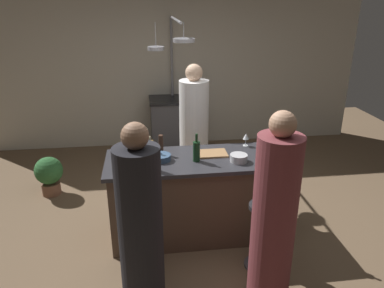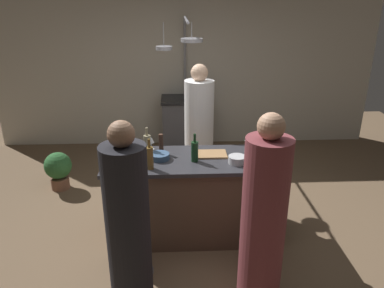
{
  "view_description": "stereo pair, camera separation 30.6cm",
  "coord_description": "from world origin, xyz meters",
  "px_view_note": "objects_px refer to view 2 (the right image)",
  "views": [
    {
      "loc": [
        -0.47,
        -3.44,
        2.44
      ],
      "look_at": [
        0.0,
        0.15,
        1.0
      ],
      "focal_mm": 34.71,
      "sensor_mm": 36.0,
      "label": 1
    },
    {
      "loc": [
        -0.16,
        -3.46,
        2.44
      ],
      "look_at": [
        0.0,
        0.15,
        1.0
      ],
      "focal_mm": 34.71,
      "sensor_mm": 36.0,
      "label": 2
    }
  ],
  "objects_px": {
    "wine_bottle_white": "(147,145)",
    "wine_glass_near_left_guest": "(248,139)",
    "bar_stool_right": "(255,236)",
    "chef": "(199,137)",
    "mixing_bowl_steel": "(237,160)",
    "potted_plant": "(58,168)",
    "wine_glass_by_chef": "(129,146)",
    "mixing_bowl_blue": "(160,156)",
    "pepper_mill": "(161,144)",
    "bar_stool_left": "(137,240)",
    "guest_right": "(263,223)",
    "wine_bottle_green": "(272,155)",
    "wine_bottle_red": "(195,151)",
    "cutting_board": "(211,154)",
    "stove_range": "(186,124)",
    "guest_left": "(128,228)",
    "wine_bottle_amber": "(150,157)",
    "wine_glass_near_right_guest": "(151,141)"
  },
  "relations": [
    {
      "from": "wine_bottle_white",
      "to": "wine_glass_near_left_guest",
      "type": "distance_m",
      "value": 1.09
    },
    {
      "from": "bar_stool_right",
      "to": "chef",
      "type": "bearing_deg",
      "value": 105.9
    },
    {
      "from": "wine_bottle_white",
      "to": "mixing_bowl_steel",
      "type": "xyz_separation_m",
      "value": [
        0.9,
        -0.25,
        -0.08
      ]
    },
    {
      "from": "potted_plant",
      "to": "wine_glass_by_chef",
      "type": "bearing_deg",
      "value": -42.15
    },
    {
      "from": "potted_plant",
      "to": "mixing_bowl_steel",
      "type": "height_order",
      "value": "mixing_bowl_steel"
    },
    {
      "from": "wine_bottle_white",
      "to": "bar_stool_right",
      "type": "bearing_deg",
      "value": -35.87
    },
    {
      "from": "mixing_bowl_blue",
      "to": "wine_glass_by_chef",
      "type": "bearing_deg",
      "value": 159.52
    },
    {
      "from": "pepper_mill",
      "to": "bar_stool_left",
      "type": "bearing_deg",
      "value": -105.4
    },
    {
      "from": "guest_right",
      "to": "wine_bottle_green",
      "type": "bearing_deg",
      "value": 72.58
    },
    {
      "from": "wine_bottle_red",
      "to": "wine_bottle_white",
      "type": "distance_m",
      "value": 0.52
    },
    {
      "from": "cutting_board",
      "to": "wine_glass_near_left_guest",
      "type": "height_order",
      "value": "wine_glass_near_left_guest"
    },
    {
      "from": "stove_range",
      "to": "guest_right",
      "type": "xyz_separation_m",
      "value": [
        0.51,
        -3.46,
        0.33
      ]
    },
    {
      "from": "bar_stool_left",
      "to": "chef",
      "type": "bearing_deg",
      "value": 66.4
    },
    {
      "from": "wine_glass_near_left_guest",
      "to": "chef",
      "type": "bearing_deg",
      "value": 128.23
    },
    {
      "from": "chef",
      "to": "wine_bottle_white",
      "type": "bearing_deg",
      "value": -127.03
    },
    {
      "from": "guest_left",
      "to": "wine_bottle_amber",
      "type": "distance_m",
      "value": 0.84
    },
    {
      "from": "wine_bottle_white",
      "to": "guest_right",
      "type": "bearing_deg",
      "value": -49.06
    },
    {
      "from": "wine_bottle_red",
      "to": "wine_bottle_green",
      "type": "bearing_deg",
      "value": -10.62
    },
    {
      "from": "pepper_mill",
      "to": "wine_bottle_amber",
      "type": "bearing_deg",
      "value": -104.0
    },
    {
      "from": "guest_left",
      "to": "wine_glass_near_left_guest",
      "type": "height_order",
      "value": "guest_left"
    },
    {
      "from": "stove_range",
      "to": "bar_stool_right",
      "type": "xyz_separation_m",
      "value": [
        0.55,
        -3.07,
        -0.07
      ]
    },
    {
      "from": "stove_range",
      "to": "guest_right",
      "type": "relative_size",
      "value": 0.53
    },
    {
      "from": "cutting_board",
      "to": "wine_bottle_red",
      "type": "relative_size",
      "value": 1.1
    },
    {
      "from": "stove_range",
      "to": "wine_bottle_white",
      "type": "xyz_separation_m",
      "value": [
        -0.47,
        -2.33,
        0.57
      ]
    },
    {
      "from": "wine_bottle_green",
      "to": "wine_glass_near_left_guest",
      "type": "relative_size",
      "value": 2.07
    },
    {
      "from": "pepper_mill",
      "to": "mixing_bowl_steel",
      "type": "height_order",
      "value": "pepper_mill"
    },
    {
      "from": "mixing_bowl_steel",
      "to": "wine_glass_by_chef",
      "type": "bearing_deg",
      "value": 166.86
    },
    {
      "from": "stove_range",
      "to": "potted_plant",
      "type": "bearing_deg",
      "value": -142.69
    },
    {
      "from": "cutting_board",
      "to": "wine_bottle_white",
      "type": "xyz_separation_m",
      "value": [
        -0.66,
        0.03,
        0.11
      ]
    },
    {
      "from": "wine_bottle_amber",
      "to": "wine_bottle_white",
      "type": "bearing_deg",
      "value": 97.61
    },
    {
      "from": "chef",
      "to": "wine_glass_by_chef",
      "type": "xyz_separation_m",
      "value": [
        -0.78,
        -0.77,
        0.21
      ]
    },
    {
      "from": "bar_stool_left",
      "to": "wine_glass_near_right_guest",
      "type": "relative_size",
      "value": 4.66
    },
    {
      "from": "stove_range",
      "to": "wine_glass_near_left_guest",
      "type": "distance_m",
      "value": 2.33
    },
    {
      "from": "cutting_board",
      "to": "pepper_mill",
      "type": "xyz_separation_m",
      "value": [
        -0.52,
        0.08,
        0.1
      ]
    },
    {
      "from": "potted_plant",
      "to": "wine_bottle_red",
      "type": "xyz_separation_m",
      "value": [
        1.77,
        -1.18,
        0.71
      ]
    },
    {
      "from": "pepper_mill",
      "to": "wine_glass_near_right_guest",
      "type": "relative_size",
      "value": 1.44
    },
    {
      "from": "mixing_bowl_steel",
      "to": "bar_stool_right",
      "type": "bearing_deg",
      "value": -76.42
    },
    {
      "from": "wine_glass_near_left_guest",
      "to": "bar_stool_left",
      "type": "bearing_deg",
      "value": -142.43
    },
    {
      "from": "stove_range",
      "to": "bar_stool_right",
      "type": "relative_size",
      "value": 1.31
    },
    {
      "from": "cutting_board",
      "to": "wine_bottle_green",
      "type": "distance_m",
      "value": 0.64
    },
    {
      "from": "wine_bottle_red",
      "to": "mixing_bowl_blue",
      "type": "xyz_separation_m",
      "value": [
        -0.35,
        0.07,
        -0.08
      ]
    },
    {
      "from": "potted_plant",
      "to": "wine_glass_by_chef",
      "type": "xyz_separation_m",
      "value": [
        1.1,
        -0.99,
        0.71
      ]
    },
    {
      "from": "potted_plant",
      "to": "wine_bottle_amber",
      "type": "relative_size",
      "value": 1.71
    },
    {
      "from": "cutting_board",
      "to": "wine_bottle_green",
      "type": "xyz_separation_m",
      "value": [
        0.56,
        -0.29,
        0.11
      ]
    },
    {
      "from": "bar_stool_right",
      "to": "cutting_board",
      "type": "bearing_deg",
      "value": 116.67
    },
    {
      "from": "wine_bottle_green",
      "to": "wine_bottle_red",
      "type": "bearing_deg",
      "value": 169.38
    },
    {
      "from": "bar_stool_left",
      "to": "potted_plant",
      "type": "distance_m",
      "value": 2.12
    },
    {
      "from": "stove_range",
      "to": "wine_bottle_white",
      "type": "distance_m",
      "value": 2.45
    },
    {
      "from": "wine_bottle_red",
      "to": "mixing_bowl_blue",
      "type": "height_order",
      "value": "wine_bottle_red"
    },
    {
      "from": "wine_bottle_green",
      "to": "wine_glass_by_chef",
      "type": "xyz_separation_m",
      "value": [
        -1.42,
        0.33,
        -0.01
      ]
    }
  ]
}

